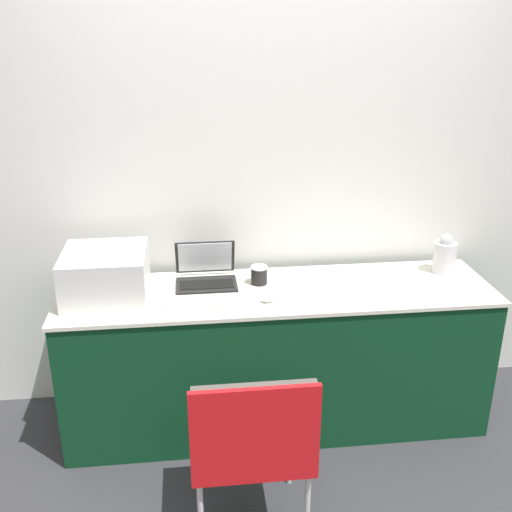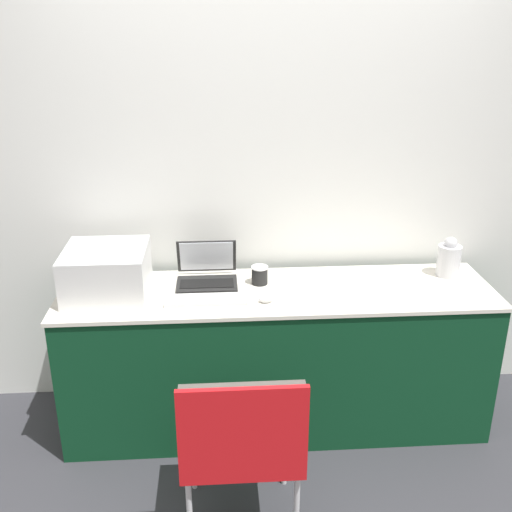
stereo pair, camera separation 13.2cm
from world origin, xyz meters
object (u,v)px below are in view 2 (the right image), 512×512
at_px(laptop_left, 207,274).
at_px(metal_pitcher, 449,259).
at_px(printer, 106,270).
at_px(mouse, 266,299).
at_px(external_keyboard, 206,300).
at_px(coffee_cup, 260,275).
at_px(chair, 242,437).

bearing_deg(laptop_left, metal_pitcher, 0.23).
height_order(printer, metal_pitcher, printer).
xyz_separation_m(mouse, metal_pitcher, (1.01, 0.27, 0.08)).
bearing_deg(metal_pitcher, external_keyboard, -169.49).
bearing_deg(mouse, coffee_cup, 93.64).
xyz_separation_m(metal_pitcher, chair, (-1.16, -0.96, -0.35)).
bearing_deg(printer, coffee_cup, 4.77).
xyz_separation_m(coffee_cup, chair, (-0.14, -0.91, -0.30)).
height_order(printer, mouse, printer).
xyz_separation_m(coffee_cup, mouse, (0.01, -0.23, -0.03)).
xyz_separation_m(external_keyboard, chair, (0.14, -0.71, -0.26)).
distance_m(external_keyboard, chair, 0.77).
bearing_deg(laptop_left, mouse, -42.18).
xyz_separation_m(coffee_cup, metal_pitcher, (1.03, 0.04, 0.05)).
bearing_deg(laptop_left, printer, -168.59).
xyz_separation_m(laptop_left, mouse, (0.29, -0.26, -0.03)).
bearing_deg(external_keyboard, metal_pitcher, 10.51).
xyz_separation_m(printer, external_keyboard, (0.50, -0.14, -0.12)).
height_order(mouse, metal_pitcher, metal_pitcher).
distance_m(printer, chair, 1.13).
bearing_deg(metal_pitcher, laptop_left, -179.77).
bearing_deg(printer, metal_pitcher, 3.37).
bearing_deg(coffee_cup, laptop_left, 172.58).
distance_m(mouse, chair, 0.76).
xyz_separation_m(printer, coffee_cup, (0.78, 0.06, -0.08)).
distance_m(printer, mouse, 0.81).
height_order(laptop_left, mouse, laptop_left).
xyz_separation_m(laptop_left, external_keyboard, (-0.00, -0.24, -0.04)).
height_order(laptop_left, external_keyboard, laptop_left).
bearing_deg(external_keyboard, laptop_left, 89.21).
bearing_deg(chair, coffee_cup, 81.38).
distance_m(laptop_left, coffee_cup, 0.28).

